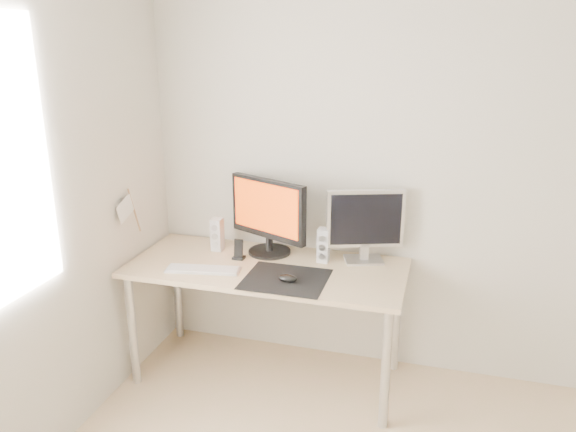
{
  "coord_description": "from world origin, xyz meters",
  "views": [
    {
      "loc": [
        0.02,
        -1.48,
        1.99
      ],
      "look_at": [
        -0.83,
        1.48,
        1.01
      ],
      "focal_mm": 35.0,
      "sensor_mm": 36.0,
      "label": 1
    }
  ],
  "objects_px": {
    "speaker_right": "(323,245)",
    "main_monitor": "(268,214)",
    "desk": "(267,278)",
    "keyboard": "(203,269)",
    "second_monitor": "(365,222)",
    "phone_dock": "(239,253)",
    "speaker_left": "(217,234)",
    "mouse": "(288,278)"
  },
  "relations": [
    {
      "from": "second_monitor",
      "to": "speaker_right",
      "type": "distance_m",
      "value": 0.28
    },
    {
      "from": "speaker_left",
      "to": "speaker_right",
      "type": "distance_m",
      "value": 0.67
    },
    {
      "from": "speaker_right",
      "to": "second_monitor",
      "type": "bearing_deg",
      "value": 16.83
    },
    {
      "from": "mouse",
      "to": "desk",
      "type": "height_order",
      "value": "mouse"
    },
    {
      "from": "second_monitor",
      "to": "phone_dock",
      "type": "relative_size",
      "value": 3.59
    },
    {
      "from": "desk",
      "to": "keyboard",
      "type": "distance_m",
      "value": 0.38
    },
    {
      "from": "mouse",
      "to": "second_monitor",
      "type": "xyz_separation_m",
      "value": [
        0.35,
        0.41,
        0.22
      ]
    },
    {
      "from": "keyboard",
      "to": "phone_dock",
      "type": "bearing_deg",
      "value": 59.68
    },
    {
      "from": "main_monitor",
      "to": "speaker_right",
      "type": "xyz_separation_m",
      "value": [
        0.35,
        -0.04,
        -0.15
      ]
    },
    {
      "from": "keyboard",
      "to": "second_monitor",
      "type": "bearing_deg",
      "value": 24.71
    },
    {
      "from": "phone_dock",
      "to": "desk",
      "type": "bearing_deg",
      "value": -15.5
    },
    {
      "from": "speaker_right",
      "to": "phone_dock",
      "type": "bearing_deg",
      "value": -168.67
    },
    {
      "from": "phone_dock",
      "to": "mouse",
      "type": "bearing_deg",
      "value": -32.85
    },
    {
      "from": "speaker_left",
      "to": "main_monitor",
      "type": "bearing_deg",
      "value": 5.85
    },
    {
      "from": "speaker_right",
      "to": "keyboard",
      "type": "xyz_separation_m",
      "value": [
        -0.63,
        -0.32,
        -0.09
      ]
    },
    {
      "from": "second_monitor",
      "to": "phone_dock",
      "type": "distance_m",
      "value": 0.77
    },
    {
      "from": "second_monitor",
      "to": "keyboard",
      "type": "relative_size",
      "value": 1.01
    },
    {
      "from": "speaker_right",
      "to": "main_monitor",
      "type": "bearing_deg",
      "value": 174.04
    },
    {
      "from": "mouse",
      "to": "speaker_right",
      "type": "height_order",
      "value": "speaker_right"
    },
    {
      "from": "main_monitor",
      "to": "speaker_right",
      "type": "bearing_deg",
      "value": -5.96
    },
    {
      "from": "main_monitor",
      "to": "speaker_left",
      "type": "distance_m",
      "value": 0.36
    },
    {
      "from": "keyboard",
      "to": "phone_dock",
      "type": "height_order",
      "value": "phone_dock"
    },
    {
      "from": "second_monitor",
      "to": "keyboard",
      "type": "xyz_separation_m",
      "value": [
        -0.85,
        -0.39,
        -0.23
      ]
    },
    {
      "from": "second_monitor",
      "to": "speaker_left",
      "type": "relative_size",
      "value": 2.15
    },
    {
      "from": "phone_dock",
      "to": "speaker_left",
      "type": "bearing_deg",
      "value": 150.07
    },
    {
      "from": "speaker_right",
      "to": "speaker_left",
      "type": "bearing_deg",
      "value": 179.69
    },
    {
      "from": "second_monitor",
      "to": "mouse",
      "type": "bearing_deg",
      "value": -130.52
    },
    {
      "from": "main_monitor",
      "to": "keyboard",
      "type": "xyz_separation_m",
      "value": [
        -0.27,
        -0.36,
        -0.25
      ]
    },
    {
      "from": "main_monitor",
      "to": "desk",
      "type": "bearing_deg",
      "value": -75.36
    },
    {
      "from": "speaker_left",
      "to": "phone_dock",
      "type": "distance_m",
      "value": 0.22
    },
    {
      "from": "keyboard",
      "to": "phone_dock",
      "type": "distance_m",
      "value": 0.26
    },
    {
      "from": "keyboard",
      "to": "main_monitor",
      "type": "bearing_deg",
      "value": 52.7
    },
    {
      "from": "second_monitor",
      "to": "keyboard",
      "type": "height_order",
      "value": "second_monitor"
    },
    {
      "from": "mouse",
      "to": "phone_dock",
      "type": "xyz_separation_m",
      "value": [
        -0.37,
        0.24,
        0.01
      ]
    },
    {
      "from": "speaker_right",
      "to": "phone_dock",
      "type": "xyz_separation_m",
      "value": [
        -0.49,
        -0.1,
        -0.06
      ]
    },
    {
      "from": "speaker_right",
      "to": "desk",
      "type": "bearing_deg",
      "value": -153.18
    },
    {
      "from": "main_monitor",
      "to": "speaker_left",
      "type": "height_order",
      "value": "main_monitor"
    },
    {
      "from": "speaker_right",
      "to": "mouse",
      "type": "bearing_deg",
      "value": -109.48
    },
    {
      "from": "desk",
      "to": "phone_dock",
      "type": "bearing_deg",
      "value": 164.5
    },
    {
      "from": "speaker_left",
      "to": "phone_dock",
      "type": "height_order",
      "value": "speaker_left"
    },
    {
      "from": "speaker_right",
      "to": "phone_dock",
      "type": "height_order",
      "value": "speaker_right"
    },
    {
      "from": "desk",
      "to": "speaker_right",
      "type": "xyz_separation_m",
      "value": [
        0.3,
        0.15,
        0.18
      ]
    }
  ]
}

